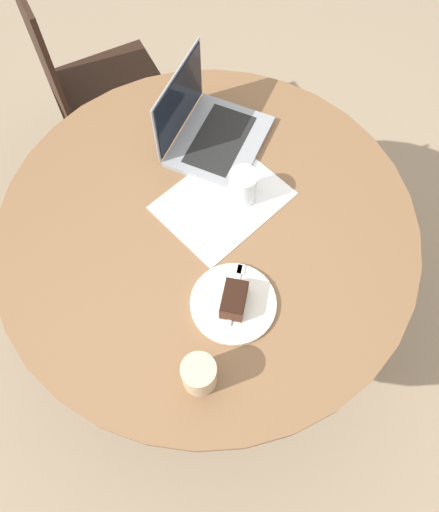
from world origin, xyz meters
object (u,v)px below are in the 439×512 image
at_px(chair, 90,87).
at_px(plate, 233,303).
at_px(laptop, 210,131).
at_px(coffee_glass, 199,374).

relative_size(chair, plate, 4.39).
relative_size(plate, laptop, 0.57).
height_order(coffee_glass, laptop, laptop).
distance_m(plate, laptop, 0.53).
bearing_deg(laptop, plate, 30.51).
xyz_separation_m(chair, laptop, (0.16, -0.64, 0.28)).
xyz_separation_m(chair, coffee_glass, (-0.23, -1.25, 0.30)).
bearing_deg(plate, coffee_glass, -144.74).
distance_m(chair, coffee_glass, 1.30).
height_order(chair, plate, chair).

